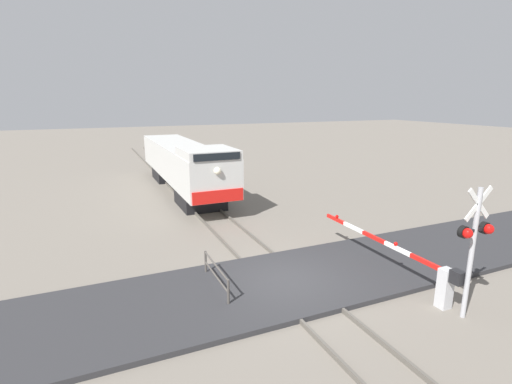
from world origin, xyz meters
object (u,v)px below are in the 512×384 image
crossing_gate (421,269)px  guard_railing (216,274)px  crossing_signal (474,239)px  locomotive (183,163)px

crossing_gate → guard_railing: (-5.99, 2.80, -0.25)m
crossing_signal → guard_railing: bearing=144.2°
crossing_signal → guard_railing: crossing_signal is taller
locomotive → crossing_signal: bearing=-78.5°
crossing_signal → crossing_gate: size_ratio=0.58×
crossing_signal → crossing_gate: 2.21m
locomotive → crossing_gate: size_ratio=2.31×
locomotive → crossing_gate: locomotive is taller
locomotive → crossing_signal: crossing_signal is taller
crossing_signal → crossing_gate: (-0.09, 1.59, -1.54)m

